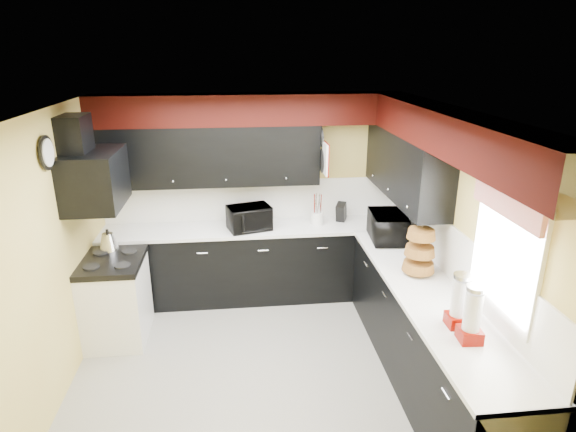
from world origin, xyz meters
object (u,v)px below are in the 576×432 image
at_px(microwave, 388,227).
at_px(utensil_crock, 317,218).
at_px(kettle, 108,241).
at_px(knife_block, 341,212).
at_px(toaster_oven, 249,218).

distance_m(microwave, utensil_crock, 0.91).
height_order(utensil_crock, kettle, kettle).
bearing_deg(kettle, knife_block, 11.61).
height_order(toaster_oven, knife_block, toaster_oven).
xyz_separation_m(knife_block, kettle, (-2.68, -0.55, -0.04)).
xyz_separation_m(microwave, knife_block, (-0.39, 0.66, -0.04)).
xyz_separation_m(microwave, kettle, (-3.07, 0.11, -0.08)).
relative_size(utensil_crock, knife_block, 0.67).
bearing_deg(knife_block, kettle, -143.56).
relative_size(microwave, knife_block, 2.39).
height_order(toaster_oven, utensil_crock, toaster_oven).
xyz_separation_m(toaster_oven, kettle, (-1.54, -0.39, -0.07)).
bearing_deg(utensil_crock, kettle, -168.76).
bearing_deg(knife_block, utensil_crock, -140.85).
bearing_deg(microwave, toaster_oven, 76.87).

